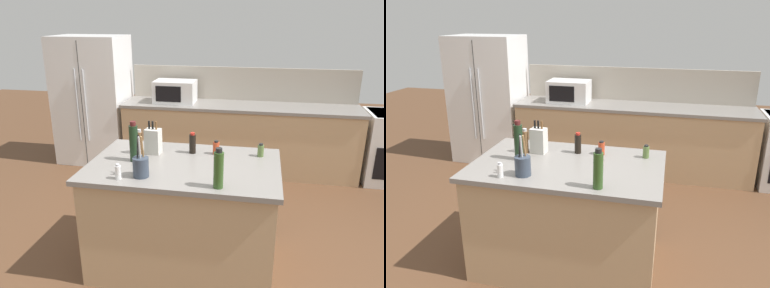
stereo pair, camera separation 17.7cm
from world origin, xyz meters
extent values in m
plane|color=brown|center=(0.00, 0.00, 0.00)|extent=(14.00, 14.00, 0.00)
cube|color=tan|center=(0.30, 2.20, 0.45)|extent=(3.14, 0.62, 0.90)
cube|color=gray|center=(0.30, 2.20, 0.92)|extent=(3.18, 0.66, 0.04)
cube|color=#B2A899|center=(0.30, 2.52, 1.17)|extent=(3.14, 0.03, 0.46)
cube|color=tan|center=(0.00, 0.00, 0.45)|extent=(1.49, 0.94, 0.90)
cube|color=gray|center=(0.00, 0.00, 0.92)|extent=(1.55, 1.00, 0.04)
cube|color=white|center=(-1.83, 2.25, 0.91)|extent=(0.99, 0.72, 1.82)
cube|color=#2D2D2D|center=(-1.83, 1.89, 0.91)|extent=(0.01, 0.00, 1.73)
cylinder|color=#ADB2B7|center=(-1.89, 1.87, 0.91)|extent=(0.02, 0.02, 1.00)
cylinder|color=#ADB2B7|center=(-1.77, 1.87, 0.91)|extent=(0.02, 0.02, 1.00)
cube|color=white|center=(-0.59, 2.20, 1.09)|extent=(0.56, 0.38, 0.30)
cube|color=black|center=(-0.64, 2.01, 1.09)|extent=(0.35, 0.01, 0.21)
cube|color=beige|center=(-0.31, 0.19, 1.05)|extent=(0.14, 0.11, 0.22)
cylinder|color=black|center=(-0.34, 0.19, 1.20)|extent=(0.02, 0.02, 0.07)
cylinder|color=black|center=(-0.31, 0.19, 1.20)|extent=(0.02, 0.02, 0.07)
cylinder|color=brown|center=(-0.28, 0.18, 1.20)|extent=(0.02, 0.02, 0.07)
cylinder|color=#333D4C|center=(-0.26, -0.31, 1.02)|extent=(0.12, 0.12, 0.15)
cylinder|color=olive|center=(-0.25, -0.30, 1.17)|extent=(0.01, 0.05, 0.18)
cylinder|color=black|center=(-0.28, -0.31, 1.17)|extent=(0.01, 0.05, 0.18)
cylinder|color=#B2B2B7|center=(-0.26, -0.33, 1.17)|extent=(0.01, 0.03, 0.18)
cylinder|color=#B73D1E|center=(0.23, 0.27, 0.99)|extent=(0.06, 0.06, 0.11)
cylinder|color=black|center=(0.23, 0.27, 1.05)|extent=(0.04, 0.04, 0.02)
cylinder|color=silver|center=(-0.41, -0.38, 0.99)|extent=(0.04, 0.04, 0.10)
cylinder|color=#B2B2B7|center=(-0.41, -0.38, 1.05)|extent=(0.03, 0.03, 0.02)
cylinder|color=black|center=(-0.42, -0.01, 1.09)|extent=(0.07, 0.07, 0.30)
cylinder|color=#4C1919|center=(-0.42, -0.01, 1.26)|extent=(0.05, 0.05, 0.04)
cylinder|color=brown|center=(-0.42, 0.16, 1.04)|extent=(0.05, 0.05, 0.20)
cylinder|color=#B2B2B7|center=(-0.42, 0.16, 1.15)|extent=(0.03, 0.03, 0.02)
cylinder|color=black|center=(0.02, 0.26, 1.02)|extent=(0.06, 0.06, 0.17)
cylinder|color=#B22319|center=(0.02, 0.26, 1.12)|extent=(0.04, 0.04, 0.02)
cylinder|color=#2D4C1E|center=(0.33, -0.39, 1.07)|extent=(0.07, 0.07, 0.26)
cylinder|color=black|center=(0.33, -0.39, 1.22)|extent=(0.05, 0.05, 0.03)
cylinder|color=#567038|center=(0.61, 0.28, 0.99)|extent=(0.05, 0.05, 0.10)
cylinder|color=black|center=(0.61, 0.28, 1.05)|extent=(0.03, 0.03, 0.02)
camera|label=1|loc=(0.59, -2.76, 2.08)|focal=35.00mm
camera|label=2|loc=(0.77, -2.72, 2.08)|focal=35.00mm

